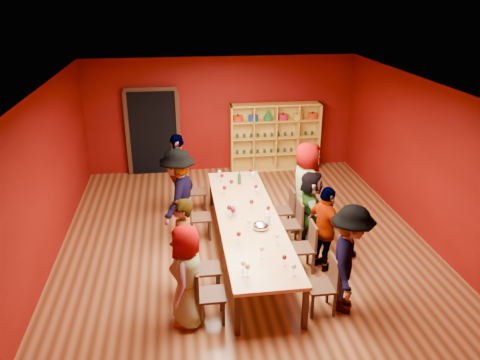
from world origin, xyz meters
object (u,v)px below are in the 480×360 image
Objects in this scene: tasting_table at (248,219)px; shelving_unit at (275,133)px; chair_person_right_3 at (286,207)px; person_right_2 at (310,208)px; person_left_0 at (187,276)px; person_left_1 at (182,248)px; chair_person_left_0 at (205,292)px; spittoon_bowl at (261,226)px; person_right_1 at (325,229)px; chair_person_left_4 at (193,189)px; chair_person_right_0 at (326,282)px; chair_person_left_3 at (196,215)px; person_right_3 at (306,187)px; chair_person_right_2 at (294,221)px; chair_person_left_1 at (202,266)px; chair_person_right_1 at (306,244)px; person_right_0 at (349,260)px; person_left_4 at (178,173)px; person_left_3 at (179,196)px; wine_bottle at (239,179)px.

shelving_unit is at bearing 72.08° from tasting_table.
chair_person_right_3 reaches higher than tasting_table.
shelving_unit is 4.13m from person_right_2.
person_left_0 is 0.94× the size of person_left_1.
spittoon_bowl reaches higher than chair_person_left_0.
shelving_unit is 1.56× the size of person_right_1.
chair_person_right_0 is at bearing -64.43° from chair_person_left_4.
chair_person_left_3 is 1.00× the size of chair_person_right_3.
person_right_3 is 6.61× the size of spittoon_bowl.
person_right_3 is at bearing 57.75° from chair_person_right_2.
person_right_2 is 1.68× the size of chair_person_right_3.
chair_person_left_4 is (0.00, 3.09, 0.00)m from chair_person_left_1.
person_right_3 is at bearing 75.41° from chair_person_right_1.
chair_person_right_1 is at bearing -90.00° from chair_person_right_3.
chair_person_right_0 is at bearing 78.95° from person_left_1.
person_right_0 reaches higher than person_right_2.
person_right_2 is at bearing 125.62° from person_left_1.
chair_person_right_1 is 0.42m from person_right_1.
chair_person_left_1 and chair_person_right_1 have the same top height.
shelving_unit is at bearing -0.87° from person_right_2.
person_right_3 is (0.08, 0.61, 0.17)m from person_right_2.
person_right_2 is (2.13, -1.80, 0.25)m from chair_person_left_4.
chair_person_right_3 is at bearing 50.56° from person_left_4.
tasting_table is 1.41m from person_right_1.
person_left_0 is at bearing 180.00° from chair_person_left_0.
person_left_0 is 1.77× the size of chair_person_left_4.
chair_person_left_3 is 1.35m from person_left_4.
person_right_3 reaches higher than tasting_table.
person_left_1 is 0.96× the size of person_right_0.
person_right_0 reaches higher than chair_person_right_1.
chair_person_left_3 is 0.60× the size of person_right_2.
person_left_3 reaches higher than chair_person_left_3.
chair_person_right_3 is at bearing 46.13° from chair_person_left_1.
person_left_3 reaches higher than wine_bottle.
person_right_3 is at bearing 48.27° from spittoon_bowl.
person_left_3 is 1.00× the size of person_right_3.
chair_person_left_0 is 0.60× the size of person_right_2.
shelving_unit reaches higher than wine_bottle.
spittoon_bowl is 0.92× the size of wine_bottle.
tasting_table is at bearing 21.14° from person_left_4.
person_right_3 reaches higher than spittoon_bowl.
chair_person_right_3 is (0.00, 2.61, 0.00)m from chair_person_right_0.
person_right_1 is (2.14, -2.67, 0.28)m from chair_person_left_4.
shelving_unit reaches higher than chair_person_right_2.
chair_person_left_3 is 3.20× the size of spittoon_bowl.
tasting_table is 1.44m from person_left_3.
chair_person_left_0 is 2.13m from chair_person_right_1.
spittoon_bowl reaches higher than chair_person_right_2.
chair_person_left_3 is 0.58× the size of person_right_1.
tasting_table is 2.44× the size of person_right_3.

